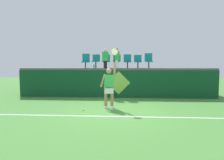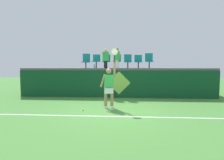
{
  "view_description": "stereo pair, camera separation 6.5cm",
  "coord_description": "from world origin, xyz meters",
  "px_view_note": "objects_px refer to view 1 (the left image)",
  "views": [
    {
      "loc": [
        0.44,
        -7.19,
        1.76
      ],
      "look_at": [
        -0.09,
        1.1,
        1.13
      ],
      "focal_mm": 30.11,
      "sensor_mm": 36.0,
      "label": 1
    },
    {
      "loc": [
        0.5,
        -7.19,
        1.76
      ],
      "look_at": [
        -0.09,
        1.1,
        1.13
      ],
      "focal_mm": 30.11,
      "sensor_mm": 36.0,
      "label": 2
    }
  ],
  "objects_px": {
    "stadium_chair_0": "(86,60)",
    "stadium_chair_4": "(127,61)",
    "tennis_player": "(109,86)",
    "spectator_0": "(116,58)",
    "stadium_chair_3": "(117,60)",
    "stadium_chair_2": "(106,60)",
    "spectator_1": "(105,58)",
    "stadium_chair_1": "(96,60)",
    "stadium_chair_6": "(149,60)",
    "stadium_chair_5": "(138,61)",
    "tennis_ball": "(83,110)",
    "water_bottle": "(94,66)"
  },
  "relations": [
    {
      "from": "spectator_0",
      "to": "stadium_chair_3",
      "type": "bearing_deg",
      "value": 90.0
    },
    {
      "from": "stadium_chair_5",
      "to": "spectator_0",
      "type": "height_order",
      "value": "spectator_0"
    },
    {
      "from": "tennis_ball",
      "to": "stadium_chair_2",
      "type": "bearing_deg",
      "value": 82.1
    },
    {
      "from": "stadium_chair_1",
      "to": "stadium_chair_4",
      "type": "height_order",
      "value": "stadium_chair_4"
    },
    {
      "from": "stadium_chair_0",
      "to": "stadium_chair_4",
      "type": "distance_m",
      "value": 2.47
    },
    {
      "from": "tennis_ball",
      "to": "stadium_chair_3",
      "type": "bearing_deg",
      "value": 73.15
    },
    {
      "from": "spectator_1",
      "to": "spectator_0",
      "type": "bearing_deg",
      "value": -0.91
    },
    {
      "from": "stadium_chair_3",
      "to": "spectator_0",
      "type": "relative_size",
      "value": 0.71
    },
    {
      "from": "spectator_0",
      "to": "stadium_chair_2",
      "type": "bearing_deg",
      "value": 143.82
    },
    {
      "from": "tennis_ball",
      "to": "stadium_chair_6",
      "type": "height_order",
      "value": "stadium_chair_6"
    },
    {
      "from": "tennis_player",
      "to": "stadium_chair_2",
      "type": "distance_m",
      "value": 3.55
    },
    {
      "from": "stadium_chair_1",
      "to": "stadium_chair_6",
      "type": "height_order",
      "value": "stadium_chair_6"
    },
    {
      "from": "stadium_chair_2",
      "to": "spectator_0",
      "type": "xyz_separation_m",
      "value": [
        0.63,
        -0.46,
        0.15
      ]
    },
    {
      "from": "stadium_chair_6",
      "to": "stadium_chair_0",
      "type": "bearing_deg",
      "value": 179.97
    },
    {
      "from": "tennis_ball",
      "to": "water_bottle",
      "type": "relative_size",
      "value": 0.32
    },
    {
      "from": "stadium_chair_0",
      "to": "stadium_chair_5",
      "type": "distance_m",
      "value": 3.07
    },
    {
      "from": "spectator_0",
      "to": "spectator_1",
      "type": "relative_size",
      "value": 1.03
    },
    {
      "from": "stadium_chair_3",
      "to": "spectator_0",
      "type": "height_order",
      "value": "spectator_0"
    },
    {
      "from": "tennis_player",
      "to": "spectator_0",
      "type": "bearing_deg",
      "value": 86.15
    },
    {
      "from": "stadium_chair_2",
      "to": "stadium_chair_6",
      "type": "xyz_separation_m",
      "value": [
        2.48,
        0.01,
        0.02
      ]
    },
    {
      "from": "stadium_chair_0",
      "to": "stadium_chair_2",
      "type": "relative_size",
      "value": 1.07
    },
    {
      "from": "tennis_ball",
      "to": "spectator_1",
      "type": "height_order",
      "value": "spectator_1"
    },
    {
      "from": "tennis_ball",
      "to": "spectator_0",
      "type": "distance_m",
      "value": 4.19
    },
    {
      "from": "stadium_chair_2",
      "to": "stadium_chair_3",
      "type": "relative_size",
      "value": 1.0
    },
    {
      "from": "tennis_player",
      "to": "tennis_ball",
      "type": "bearing_deg",
      "value": -151.91
    },
    {
      "from": "tennis_ball",
      "to": "stadium_chair_6",
      "type": "distance_m",
      "value": 5.31
    },
    {
      "from": "stadium_chair_2",
      "to": "spectator_1",
      "type": "relative_size",
      "value": 0.73
    },
    {
      "from": "tennis_ball",
      "to": "stadium_chair_0",
      "type": "xyz_separation_m",
      "value": [
        -0.68,
        3.86,
        2.04
      ]
    },
    {
      "from": "stadium_chair_5",
      "to": "stadium_chair_6",
      "type": "distance_m",
      "value": 0.62
    },
    {
      "from": "water_bottle",
      "to": "stadium_chair_2",
      "type": "bearing_deg",
      "value": 45.55
    },
    {
      "from": "tennis_player",
      "to": "stadium_chair_6",
      "type": "distance_m",
      "value": 4.08
    },
    {
      "from": "spectator_0",
      "to": "stadium_chair_1",
      "type": "bearing_deg",
      "value": 159.47
    },
    {
      "from": "spectator_0",
      "to": "spectator_1",
      "type": "distance_m",
      "value": 0.63
    },
    {
      "from": "stadium_chair_1",
      "to": "stadium_chair_6",
      "type": "distance_m",
      "value": 3.08
    },
    {
      "from": "stadium_chair_4",
      "to": "stadium_chair_5",
      "type": "relative_size",
      "value": 1.05
    },
    {
      "from": "tennis_player",
      "to": "spectator_1",
      "type": "distance_m",
      "value": 3.17
    },
    {
      "from": "stadium_chair_6",
      "to": "spectator_1",
      "type": "bearing_deg",
      "value": -169.53
    },
    {
      "from": "stadium_chair_2",
      "to": "spectator_0",
      "type": "bearing_deg",
      "value": -36.18
    },
    {
      "from": "stadium_chair_2",
      "to": "stadium_chair_5",
      "type": "height_order",
      "value": "stadium_chair_2"
    },
    {
      "from": "stadium_chair_0",
      "to": "spectator_0",
      "type": "xyz_separation_m",
      "value": [
        1.85,
        -0.47,
        0.14
      ]
    },
    {
      "from": "stadium_chair_1",
      "to": "stadium_chair_3",
      "type": "relative_size",
      "value": 1.01
    },
    {
      "from": "water_bottle",
      "to": "stadium_chair_5",
      "type": "xyz_separation_m",
      "value": [
        2.47,
        0.63,
        0.32
      ]
    },
    {
      "from": "stadium_chair_4",
      "to": "spectator_0",
      "type": "height_order",
      "value": "spectator_0"
    },
    {
      "from": "stadium_chair_1",
      "to": "stadium_chair_6",
      "type": "xyz_separation_m",
      "value": [
        3.08,
        0.01,
        0.02
      ]
    },
    {
      "from": "stadium_chair_2",
      "to": "stadium_chair_5",
      "type": "relative_size",
      "value": 1.04
    },
    {
      "from": "stadium_chair_0",
      "to": "water_bottle",
      "type": "bearing_deg",
      "value": -46.84
    },
    {
      "from": "tennis_player",
      "to": "stadium_chair_1",
      "type": "bearing_deg",
      "value": 107.27
    },
    {
      "from": "tennis_ball",
      "to": "tennis_player",
      "type": "bearing_deg",
      "value": 28.09
    },
    {
      "from": "tennis_player",
      "to": "stadium_chair_0",
      "type": "xyz_separation_m",
      "value": [
        -1.65,
        3.34,
        1.15
      ]
    },
    {
      "from": "spectator_1",
      "to": "stadium_chair_6",
      "type": "bearing_deg",
      "value": 10.47
    }
  ]
}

